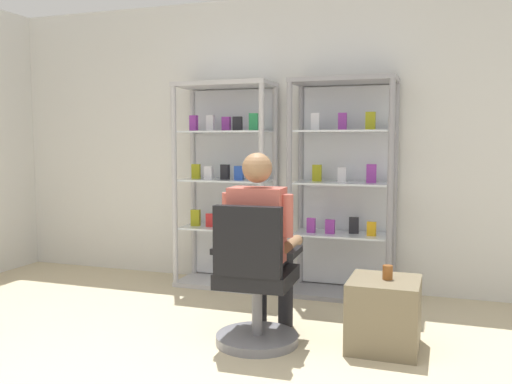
{
  "coord_description": "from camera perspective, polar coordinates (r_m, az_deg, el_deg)",
  "views": [
    {
      "loc": [
        1.41,
        -2.07,
        1.37
      ],
      "look_at": [
        0.11,
        1.67,
        1.0
      ],
      "focal_mm": 38.84,
      "sensor_mm": 36.0,
      "label": 1
    }
  ],
  "objects": [
    {
      "name": "storage_crate",
      "position": [
        3.82,
        13.03,
        -12.13
      ],
      "size": [
        0.45,
        0.48,
        0.46
      ],
      "primitive_type": "cube",
      "color": "#72664C",
      "rests_on": "ground"
    },
    {
      "name": "back_wall",
      "position": [
        5.26,
        3.61,
        5.11
      ],
      "size": [
        6.0,
        0.1,
        2.7
      ],
      "primitive_type": "cube",
      "color": "silver",
      "rests_on": "ground"
    },
    {
      "name": "tea_glass",
      "position": [
        3.75,
        13.4,
        -8.06
      ],
      "size": [
        0.07,
        0.07,
        0.09
      ],
      "primitive_type": "cylinder",
      "color": "brown",
      "rests_on": "storage_crate"
    },
    {
      "name": "display_cabinet_left",
      "position": [
        5.23,
        -2.94,
        0.89
      ],
      "size": [
        0.9,
        0.45,
        1.9
      ],
      "color": "#B7B7BC",
      "rests_on": "ground"
    },
    {
      "name": "office_chair",
      "position": [
        3.72,
        -0.13,
        -9.89
      ],
      "size": [
        0.57,
        0.56,
        0.96
      ],
      "color": "slate",
      "rests_on": "ground"
    },
    {
      "name": "seated_shopkeeper",
      "position": [
        3.8,
        0.58,
        -4.63
      ],
      "size": [
        0.5,
        0.58,
        1.29
      ],
      "color": "black",
      "rests_on": "ground"
    },
    {
      "name": "display_cabinet_right",
      "position": [
        4.92,
        9.02,
        0.53
      ],
      "size": [
        0.9,
        0.45,
        1.9
      ],
      "color": "gray",
      "rests_on": "ground"
    }
  ]
}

